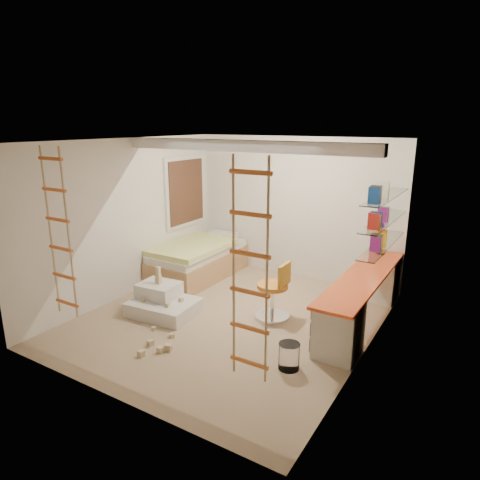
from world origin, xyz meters
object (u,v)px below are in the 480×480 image
Objects in this scene: bed at (199,260)px; play_platform at (163,302)px; swivel_chair at (274,298)px; desk at (362,298)px.

play_platform is (0.49, -1.58, -0.16)m from bed.
swivel_chair is at bearing -23.33° from bed.
desk reaches higher than play_platform.
desk is 3.16× the size of swivel_chair.
bed is 2.22m from swivel_chair.
desk is at bearing 24.03° from swivel_chair.
desk is 3.22m from bed.
swivel_chair reaches higher than desk.
desk is at bearing 24.21° from play_platform.
bed is (-3.20, 0.36, -0.07)m from desk.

